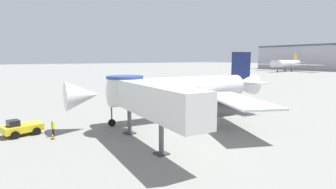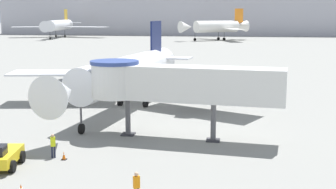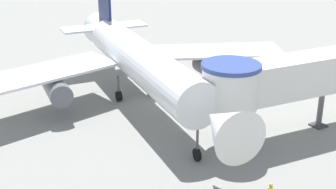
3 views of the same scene
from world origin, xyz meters
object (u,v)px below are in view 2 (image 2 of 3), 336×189
Objects in this scene: pushback_tug_yellow at (0,156)px; ground_crew_wing_walker at (53,144)px; traffic_cone_near_nose at (64,156)px; background_jet_orange_tail at (217,26)px; main_airplane at (126,73)px; ground_crew_marshaller at (137,185)px; jet_bridge at (170,83)px; background_jet_gold_tail at (59,25)px.

ground_crew_wing_walker is at bearing 35.25° from pushback_tug_yellow.
ground_crew_wing_walker reaches higher than traffic_cone_near_nose.
background_jet_orange_tail is at bearing -119.02° from ground_crew_wing_walker.
ground_crew_marshaller is (6.48, -24.31, -2.89)m from main_airplane.
jet_bridge is 139.32m from background_jet_orange_tail.
ground_crew_marshaller is at bearing -74.11° from background_jet_gold_tail.
background_jet_gold_tail reaches higher than jet_bridge.
main_airplane is 25.32m from ground_crew_marshaller.
ground_crew_marshaller is at bearing -34.52° from background_jet_orange_tail.
traffic_cone_near_nose is 0.35× the size of ground_crew_wing_walker.
ground_crew_wing_walker is 146.09m from background_jet_orange_tail.
jet_bridge is at bearing -51.79° from main_airplane.
main_airplane is 16.64× the size of ground_crew_wing_walker.
pushback_tug_yellow is at bearing 119.39° from ground_crew_marshaller.
main_airplane reaches higher than jet_bridge.
pushback_tug_yellow is 11.20m from ground_crew_marshaller.
ground_crew_wing_walker is at bearing 99.94° from ground_crew_marshaller.
main_airplane is at bearing -37.18° from background_jet_orange_tail.
background_jet_orange_tail is at bearing -14.27° from background_jet_gold_tail.
jet_bridge is at bearing -34.49° from background_jet_orange_tail.
pushback_tug_yellow is 4.29m from traffic_cone_near_nose.
main_airplane reaches higher than ground_crew_marshaller.
ground_crew_marshaller is 153.03m from background_jet_orange_tail.
background_jet_orange_tail is (3.37, 128.64, 1.22)m from main_airplane.
background_jet_orange_tail is (7.20, 148.58, 4.33)m from pushback_tug_yellow.
ground_crew_wing_walker is (2.66, 2.62, 0.22)m from pushback_tug_yellow.
main_airplane is 1.83× the size of jet_bridge.
traffic_cone_near_nose is at bearing 97.55° from ground_crew_marshaller.
jet_bridge is 10.63m from ground_crew_wing_walker.
ground_crew_marshaller is (0.22, -13.66, -3.61)m from jet_bridge.
main_airplane reaches higher than traffic_cone_near_nose.
background_jet_gold_tail is at bearing 101.10° from pushback_tug_yellow.
pushback_tug_yellow is (-10.10, -9.30, -3.83)m from jet_bridge.
background_jet_orange_tail is at bearing 97.51° from jet_bridge.
ground_crew_wing_walker is (-0.88, 0.27, 0.73)m from traffic_cone_near_nose.
pushback_tug_yellow is at bearing -38.46° from background_jet_orange_tail.
jet_bridge is 26.33× the size of traffic_cone_near_nose.
ground_crew_wing_walker is (-7.44, -6.68, -3.62)m from jet_bridge.
ground_crew_marshaller is 175.14m from background_jet_gold_tail.
background_jet_orange_tail reaches higher than jet_bridge.
pushback_tug_yellow is 3.74m from ground_crew_wing_walker.
ground_crew_marshaller is (10.32, -4.36, 0.22)m from pushback_tug_yellow.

